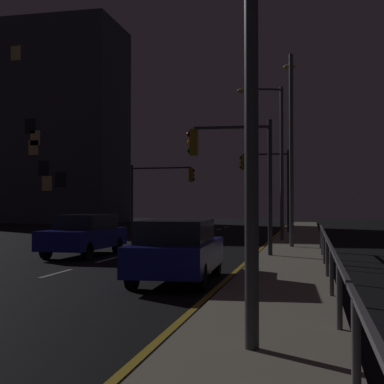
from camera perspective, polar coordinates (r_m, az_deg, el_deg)
ground_plane at (r=20.14m, az=-8.27°, el=-6.87°), size 112.00×112.00×0.00m
sidewalk_right at (r=18.88m, az=10.26°, el=-7.03°), size 2.45×77.00×0.14m
lane_markings_center at (r=23.44m, az=-5.25°, el=-6.08°), size 0.14×50.00×0.01m
lane_edge_line at (r=23.95m, az=7.14°, el=-5.97°), size 0.14×53.00×0.01m
car at (r=13.83m, az=-1.53°, el=-6.03°), size 2.02×4.48×1.57m
car_oncoming at (r=21.22m, az=-11.18°, el=-4.35°), size 1.94×4.45×1.57m
traffic_light_overhead_east at (r=19.83m, az=4.26°, el=3.27°), size 3.09×0.46×4.87m
traffic_light_mid_right at (r=38.84m, az=-3.31°, el=0.88°), size 4.76×0.43×4.80m
traffic_light_far_left at (r=35.83m, az=7.86°, el=1.76°), size 3.23×0.43×5.34m
street_lamp_corner at (r=7.53m, az=3.51°, el=16.84°), size 2.15×1.06×6.83m
street_lamp_mid_block at (r=24.31m, az=10.31°, el=5.99°), size 0.56×1.47×8.35m
street_lamp_far_end at (r=28.36m, az=8.64°, el=4.61°), size 2.30×0.94×7.88m
barrier_fence at (r=11.30m, az=14.38°, el=-6.76°), size 0.09×24.03×0.98m
building_distant at (r=64.53m, az=-18.43°, el=6.57°), size 25.17×9.02×21.43m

